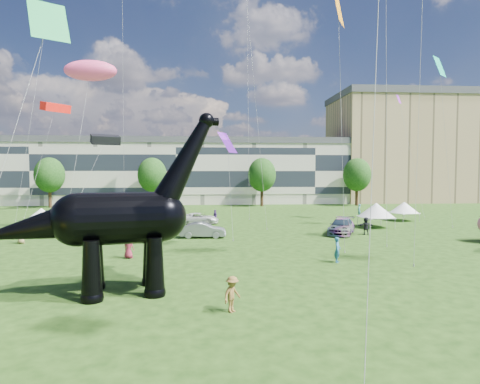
{
  "coord_description": "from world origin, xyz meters",
  "views": [
    {
      "loc": [
        -1.46,
        -20.43,
        6.49
      ],
      "look_at": [
        0.63,
        8.0,
        5.0
      ],
      "focal_mm": 30.0,
      "sensor_mm": 36.0,
      "label": 1
    }
  ],
  "objects": [
    {
      "name": "car_grey",
      "position": [
        -2.22,
        18.52,
        0.74
      ],
      "size": [
        4.53,
        1.75,
        1.47
      ],
      "primitive_type": "imported",
      "rotation": [
        0.0,
        0.0,
        1.53
      ],
      "color": "gray",
      "rests_on": "ground"
    },
    {
      "name": "tree_mid_right",
      "position": [
        8.0,
        53.0,
        6.29
      ],
      "size": [
        5.2,
        5.2,
        9.44
      ],
      "color": "#382314",
      "rests_on": "ground"
    },
    {
      "name": "apartment_block",
      "position": [
        40.0,
        65.0,
        11.0
      ],
      "size": [
        28.0,
        18.0,
        22.0
      ],
      "primitive_type": "cube",
      "color": "tan",
      "rests_on": "ground"
    },
    {
      "name": "car_white",
      "position": [
        -2.86,
        28.92,
        0.67
      ],
      "size": [
        5.03,
        2.77,
        1.33
      ],
      "primitive_type": "imported",
      "rotation": [
        0.0,
        0.0,
        1.45
      ],
      "color": "silver",
      "rests_on": "ground"
    },
    {
      "name": "ground",
      "position": [
        0.0,
        0.0,
        0.0
      ],
      "size": [
        220.0,
        220.0,
        0.0
      ],
      "primitive_type": "plane",
      "color": "#16330C",
      "rests_on": "ground"
    },
    {
      "name": "tree_far_left",
      "position": [
        -30.0,
        53.0,
        6.29
      ],
      "size": [
        5.2,
        5.2,
        9.44
      ],
      "color": "#382314",
      "rests_on": "ground"
    },
    {
      "name": "visitors",
      "position": [
        -1.92,
        16.15,
        0.87
      ],
      "size": [
        49.92,
        38.31,
        1.82
      ],
      "color": "#245F87",
      "rests_on": "ground"
    },
    {
      "name": "terrace_row",
      "position": [
        -8.0,
        62.0,
        6.0
      ],
      "size": [
        78.0,
        11.0,
        12.0
      ],
      "primitive_type": "cube",
      "color": "beige",
      "rests_on": "ground"
    },
    {
      "name": "gazebo_left",
      "position": [
        -19.12,
        22.65,
        1.84
      ],
      "size": [
        3.82,
        3.82,
        2.62
      ],
      "rotation": [
        0.0,
        0.0,
        -0.02
      ],
      "color": "white",
      "rests_on": "ground"
    },
    {
      "name": "tree_mid_left",
      "position": [
        -12.0,
        53.0,
        6.29
      ],
      "size": [
        5.2,
        5.2,
        9.44
      ],
      "color": "#382314",
      "rests_on": "ground"
    },
    {
      "name": "car_dark",
      "position": [
        12.0,
        19.69,
        0.8
      ],
      "size": [
        4.44,
        5.93,
        1.6
      ],
      "primitive_type": "imported",
      "rotation": [
        0.0,
        0.0,
        -0.46
      ],
      "color": "#595960",
      "rests_on": "ground"
    },
    {
      "name": "car_silver",
      "position": [
        -19.29,
        21.12,
        0.67
      ],
      "size": [
        1.88,
        4.06,
        1.35
      ],
      "primitive_type": "imported",
      "rotation": [
        0.0,
        0.0,
        0.07
      ],
      "color": "#ABAAAF",
      "rests_on": "ground"
    },
    {
      "name": "gazebo_far",
      "position": [
        23.76,
        29.96,
        1.74
      ],
      "size": [
        4.37,
        4.37,
        2.48
      ],
      "rotation": [
        0.0,
        0.0,
        0.27
      ],
      "color": "white",
      "rests_on": "ground"
    },
    {
      "name": "tree_far_right",
      "position": [
        26.0,
        53.0,
        6.29
      ],
      "size": [
        5.2,
        5.2,
        9.44
      ],
      "color": "#382314",
      "rests_on": "ground"
    },
    {
      "name": "dinosaur_sculpture",
      "position": [
        -6.64,
        1.02,
        3.82
      ],
      "size": [
        12.4,
        4.62,
        10.11
      ],
      "rotation": [
        0.0,
        0.0,
        0.22
      ],
      "color": "black",
      "rests_on": "ground"
    },
    {
      "name": "gazebo_near",
      "position": [
        17.57,
        24.27,
        1.99
      ],
      "size": [
        4.48,
        4.48,
        2.83
      ],
      "rotation": [
        0.0,
        0.0,
        0.11
      ],
      "color": "silver",
      "rests_on": "ground"
    }
  ]
}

